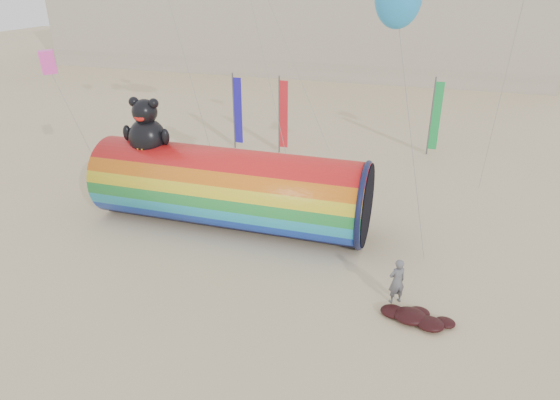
% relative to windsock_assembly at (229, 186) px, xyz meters
% --- Properties ---
extents(ground, '(160.00, 160.00, 0.00)m').
position_rel_windsock_assembly_xyz_m(ground, '(2.54, -3.07, -2.01)').
color(ground, '#CCB58C').
rests_on(ground, ground).
extents(windsock_assembly, '(13.17, 4.01, 6.07)m').
position_rel_windsock_assembly_xyz_m(windsock_assembly, '(0.00, 0.00, 0.00)').
color(windsock_assembly, red).
rests_on(windsock_assembly, ground).
extents(kite_handler, '(0.80, 0.74, 1.84)m').
position_rel_windsock_assembly_xyz_m(kite_handler, '(8.34, -4.06, -1.10)').
color(kite_handler, '#5B5C63').
rests_on(kite_handler, ground).
extents(fabric_bundle, '(2.62, 1.35, 0.41)m').
position_rel_windsock_assembly_xyz_m(fabric_bundle, '(9.15, -5.01, -1.84)').
color(fabric_bundle, '#380A0B').
rests_on(fabric_bundle, ground).
extents(festival_banners, '(13.57, 2.70, 5.20)m').
position_rel_windsock_assembly_xyz_m(festival_banners, '(1.47, 11.76, 0.62)').
color(festival_banners, '#59595E').
rests_on(festival_banners, ground).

